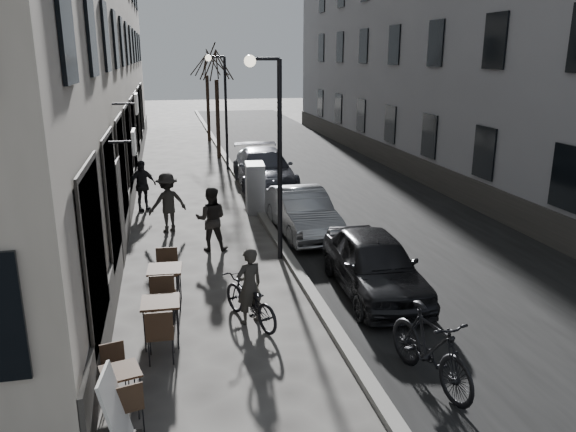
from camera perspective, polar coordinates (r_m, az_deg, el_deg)
name	(u,v)px	position (r m, az deg, el deg)	size (l,w,h in m)	color
ground	(356,386)	(9.42, 6.90, -16.80)	(120.00, 120.00, 0.00)	#393633
road	(320,174)	(24.87, 3.26, 4.25)	(7.30, 60.00, 0.00)	black
kerb	(238,177)	(24.15, -5.13, 3.99)	(0.25, 60.00, 0.12)	slate
streetlamp_near	(273,137)	(13.81, -1.56, 8.02)	(0.90, 0.28, 5.09)	black
streetlamp_far	(222,100)	(25.64, -6.74, 11.66)	(0.90, 0.28, 5.09)	black
tree_near	(216,64)	(28.56, -7.34, 15.10)	(2.40, 2.40, 5.70)	black
tree_far	(206,62)	(34.54, -8.30, 15.22)	(2.40, 2.40, 5.70)	black
bistro_set_a	(122,386)	(8.96, -16.56, -16.23)	(0.69, 1.39, 0.79)	black
bistro_set_b	(161,317)	(10.59, -12.74, -10.02)	(0.70, 1.69, 0.99)	black
bistro_set_c	(165,283)	(12.05, -12.34, -6.65)	(0.74, 1.73, 1.01)	black
sign_board	(118,419)	(8.18, -16.91, -19.13)	(0.47, 0.71, 1.17)	black
utility_cabinet	(255,188)	(18.78, -3.36, 2.90)	(0.60, 1.09, 1.64)	slate
bicycle	(250,300)	(11.12, -3.92, -8.53)	(0.63, 1.81, 0.95)	black
cyclist_rider	(249,286)	(11.00, -3.95, -7.10)	(0.57, 0.37, 1.55)	#2A2824
pedestrian_near	(211,219)	(15.12, -7.81, -0.30)	(0.84, 0.66, 1.74)	black
pedestrian_mid	(168,202)	(16.96, -12.13, 1.36)	(1.15, 0.66, 1.78)	black
pedestrian_far	(142,186)	(19.49, -14.63, 3.02)	(1.01, 0.42, 1.72)	black
car_near	(374,264)	(12.48, 8.76, -4.83)	(1.61, 4.01, 1.37)	black
car_mid	(302,212)	(16.43, 1.45, 0.42)	(1.40, 4.02, 1.32)	gray
car_far	(264,169)	(22.22, -2.46, 4.80)	(2.10, 5.17, 1.50)	#3C3D47
moped	(430,348)	(9.39, 14.27, -12.83)	(0.60, 2.11, 1.27)	black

